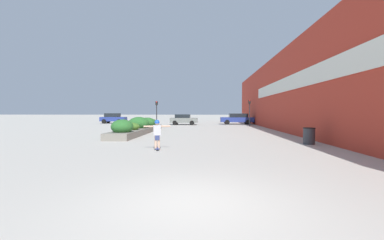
# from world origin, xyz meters

# --- Properties ---
(ground_plane) EXTENTS (300.00, 300.00, 0.00)m
(ground_plane) POSITION_xyz_m (0.00, 0.00, 0.00)
(ground_plane) COLOR #ADA89E
(building_wall_right) EXTENTS (0.67, 49.26, 7.49)m
(building_wall_right) POSITION_xyz_m (7.36, 21.08, 3.75)
(building_wall_right) COLOR #B23323
(building_wall_right) RESTS_ON ground_plane
(planter_box) EXTENTS (1.76, 12.05, 1.41)m
(planter_box) POSITION_xyz_m (-5.52, 16.41, 0.54)
(planter_box) COLOR slate
(planter_box) RESTS_ON ground_plane
(skateboard) EXTENTS (0.34, 0.65, 0.09)m
(skateboard) POSITION_xyz_m (-2.11, 7.00, 0.07)
(skateboard) COLOR navy
(skateboard) RESTS_ON ground_plane
(skateboarder) EXTENTS (1.26, 0.40, 1.37)m
(skateboarder) POSITION_xyz_m (-2.11, 7.00, 0.92)
(skateboarder) COLOR tan
(skateboarder) RESTS_ON skateboard
(trash_bin) EXTENTS (0.66, 0.66, 0.94)m
(trash_bin) POSITION_xyz_m (6.06, 9.77, 0.47)
(trash_bin) COLOR #38383D
(trash_bin) RESTS_ON ground_plane
(car_leftmost) EXTENTS (3.86, 1.89, 1.60)m
(car_leftmost) POSITION_xyz_m (-14.53, 34.47, 0.84)
(car_leftmost) COLOR navy
(car_leftmost) RESTS_ON ground_plane
(car_center_left) EXTENTS (4.49, 2.05, 1.54)m
(car_center_left) POSITION_xyz_m (14.81, 32.38, 0.81)
(car_center_left) COLOR slate
(car_center_left) RESTS_ON ground_plane
(car_center_right) EXTENTS (4.77, 2.04, 1.59)m
(car_center_right) POSITION_xyz_m (4.66, 32.59, 0.84)
(car_center_right) COLOR navy
(car_center_right) RESTS_ON ground_plane
(car_rightmost) EXTENTS (3.80, 1.84, 1.47)m
(car_rightmost) POSITION_xyz_m (-3.05, 30.80, 0.77)
(car_rightmost) COLOR slate
(car_rightmost) RESTS_ON ground_plane
(traffic_light_left) EXTENTS (0.28, 0.30, 3.15)m
(traffic_light_left) POSITION_xyz_m (-6.12, 26.99, 2.17)
(traffic_light_left) COLOR black
(traffic_light_left) RESTS_ON ground_plane
(traffic_light_right) EXTENTS (0.28, 0.30, 3.32)m
(traffic_light_right) POSITION_xyz_m (5.57, 27.38, 2.27)
(traffic_light_right) COLOR black
(traffic_light_right) RESTS_ON ground_plane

